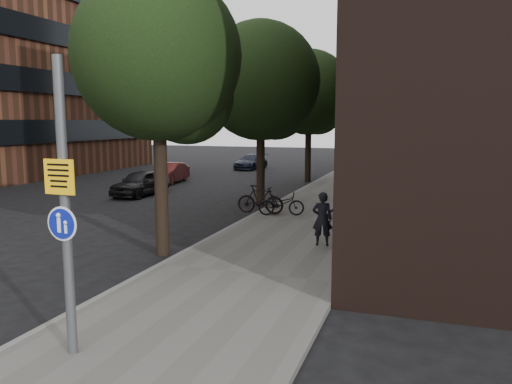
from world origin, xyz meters
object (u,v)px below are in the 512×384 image
at_px(signpost, 65,208).
at_px(parked_bike_facade_near, 359,211).
at_px(pedestrian, 322,219).
at_px(parked_car_near, 140,183).

xyz_separation_m(signpost, parked_bike_facade_near, (2.87, 11.21, -1.80)).
distance_m(pedestrian, parked_bike_facade_near, 3.48).
relative_size(signpost, parked_bike_facade_near, 2.64).
xyz_separation_m(pedestrian, parked_bike_facade_near, (0.59, 3.41, -0.33)).
bearing_deg(pedestrian, parked_car_near, -48.46).
xyz_separation_m(signpost, pedestrian, (2.28, 7.80, -1.47)).
distance_m(pedestrian, parked_car_near, 12.87).
distance_m(parked_bike_facade_near, parked_car_near, 11.80).
bearing_deg(parked_car_near, parked_bike_facade_near, -18.24).
bearing_deg(parked_car_near, pedestrian, -33.62).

